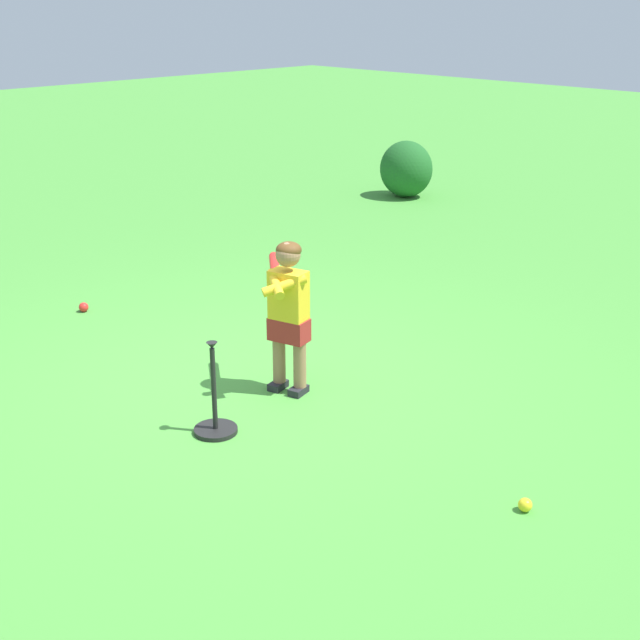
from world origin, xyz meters
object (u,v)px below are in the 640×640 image
play_ball_far_left (525,505)px  child_batter (287,303)px  play_ball_behind_batter (84,307)px  batting_tee (215,418)px

play_ball_far_left → child_batter: bearing=176.1°
play_ball_behind_batter → play_ball_far_left: play_ball_behind_batter is taller
child_batter → play_ball_behind_batter: 2.53m
play_ball_behind_batter → batting_tee: batting_tee is taller
play_ball_behind_batter → play_ball_far_left: (4.49, 0.04, -0.00)m
play_ball_behind_batter → play_ball_far_left: 4.49m
child_batter → play_ball_far_left: (2.04, -0.14, -0.61)m
play_ball_far_left → batting_tee: bearing=-161.7°
child_batter → batting_tee: size_ratio=1.74×
child_batter → play_ball_behind_batter: child_batter is taller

